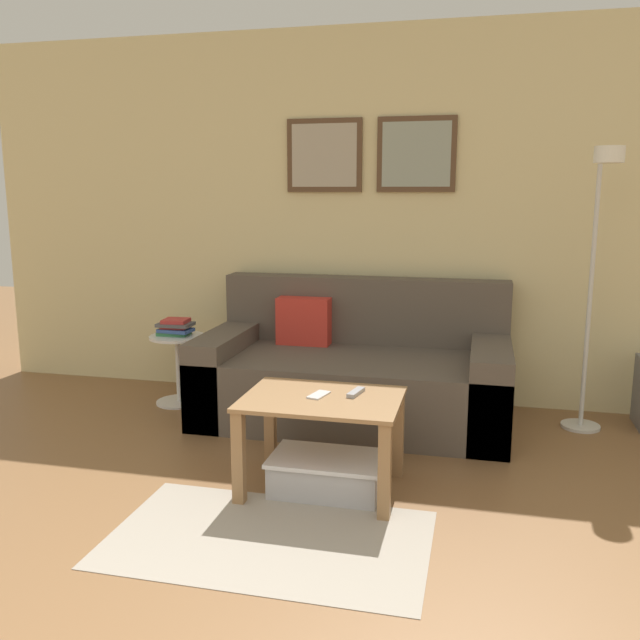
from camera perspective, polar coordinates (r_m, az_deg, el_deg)
The scene contains 10 objects.
wall_back at distance 4.78m, azimuth 3.23°, elevation 8.63°, with size 5.60×0.09×2.55m.
area_rug at distance 3.05m, azimuth -4.33°, elevation -17.86°, with size 1.37×0.82×0.01m, color #A39989.
couch at distance 4.42m, azimuth 2.90°, elevation -4.55°, with size 1.94×1.00×0.88m.
coffee_table at distance 3.35m, azimuth 0.18°, elevation -8.20°, with size 0.77×0.57×0.48m.
storage_bin at distance 3.42m, azimuth 0.58°, elevation -12.83°, with size 0.56×0.35×0.18m.
floor_lamp at distance 4.25m, azimuth 22.27°, elevation 4.66°, with size 0.24×0.49×1.70m.
side_table at distance 4.81m, azimuth -11.86°, elevation -3.52°, with size 0.38×0.38×0.48m.
book_stack at distance 4.77m, azimuth -12.09°, elevation -0.59°, with size 0.24×0.18×0.11m.
remote_control at distance 3.37m, azimuth 3.04°, elevation -6.10°, with size 0.04×0.15×0.02m, color #99999E.
cell_phone at distance 3.34m, azimuth -0.10°, elevation -6.32°, with size 0.07×0.14×0.01m, color silver.
Camera 1 is at (0.85, -0.99, 1.47)m, focal length 38.00 mm.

